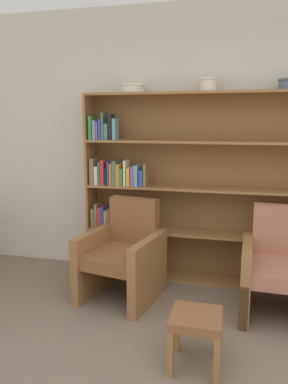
{
  "coord_description": "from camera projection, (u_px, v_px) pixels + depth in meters",
  "views": [
    {
      "loc": [
        0.12,
        -1.26,
        1.61
      ],
      "look_at": [
        -0.71,
        2.12,
        0.95
      ],
      "focal_mm": 35.0,
      "sensor_mm": 36.0,
      "label": 1
    }
  ],
  "objects": [
    {
      "name": "armchair_leather",
      "position": [
        124.0,
        255.0,
        3.46
      ],
      "size": [
        0.76,
        0.79,
        0.89
      ],
      "rotation": [
        0.0,
        0.0,
        2.94
      ],
      "color": "olive",
      "rests_on": "ground"
    },
    {
      "name": "bookshelf",
      "position": [
        183.0,
        192.0,
        3.77
      ],
      "size": [
        2.41,
        0.3,
        1.88
      ],
      "color": "olive",
      "rests_on": "ground"
    },
    {
      "name": "footstool",
      "position": [
        196.0,
        325.0,
        2.45
      ],
      "size": [
        0.33,
        0.33,
        0.37
      ],
      "color": "olive",
      "rests_on": "ground"
    },
    {
      "name": "wall_back",
      "position": [
        224.0,
        145.0,
        3.76
      ],
      "size": [
        12.0,
        0.06,
        2.75
      ],
      "color": "silver",
      "rests_on": "ground"
    },
    {
      "name": "bowl_stoneware",
      "position": [
        208.0,
        84.0,
        3.51
      ],
      "size": [
        0.19,
        0.19,
        0.12
      ],
      "color": "silver",
      "rests_on": "bookshelf"
    },
    {
      "name": "armchair_cushioned",
      "position": [
        281.0,
        269.0,
        3.14
      ],
      "size": [
        0.66,
        0.7,
        0.89
      ],
      "rotation": [
        0.0,
        0.0,
        3.1
      ],
      "color": "olive",
      "rests_on": "ground"
    },
    {
      "name": "bowl_cream",
      "position": [
        132.0,
        88.0,
        3.68
      ],
      "size": [
        0.26,
        0.26,
        0.09
      ],
      "color": "silver",
      "rests_on": "bookshelf"
    }
  ]
}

